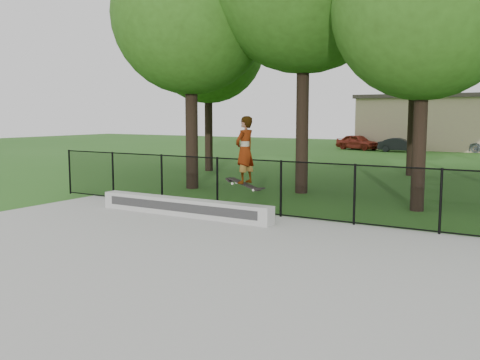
{
  "coord_description": "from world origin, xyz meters",
  "views": [
    {
      "loc": [
        6.23,
        -6.55,
        2.74
      ],
      "look_at": [
        -0.23,
        4.2,
        1.2
      ],
      "focal_mm": 40.0,
      "sensor_mm": 36.0,
      "label": 1
    }
  ],
  "objects_px": {
    "car_c": "(459,143)",
    "skater_airborne": "(245,151)",
    "car_a": "(358,142)",
    "car_b": "(400,145)",
    "grind_ledge": "(183,207)"
  },
  "relations": [
    {
      "from": "car_a",
      "to": "car_c",
      "type": "xyz_separation_m",
      "value": [
        7.13,
        1.92,
        0.05
      ]
    },
    {
      "from": "car_b",
      "to": "car_c",
      "type": "relative_size",
      "value": 0.69
    },
    {
      "from": "car_a",
      "to": "skater_airborne",
      "type": "height_order",
      "value": "skater_airborne"
    },
    {
      "from": "grind_ledge",
      "to": "car_a",
      "type": "relative_size",
      "value": 1.53
    },
    {
      "from": "car_c",
      "to": "skater_airborne",
      "type": "distance_m",
      "value": 31.28
    },
    {
      "from": "car_a",
      "to": "car_b",
      "type": "relative_size",
      "value": 1.24
    },
    {
      "from": "car_b",
      "to": "skater_airborne",
      "type": "relative_size",
      "value": 1.52
    },
    {
      "from": "car_c",
      "to": "skater_airborne",
      "type": "relative_size",
      "value": 2.21
    },
    {
      "from": "grind_ledge",
      "to": "skater_airborne",
      "type": "height_order",
      "value": "skater_airborne"
    },
    {
      "from": "skater_airborne",
      "to": "car_a",
      "type": "bearing_deg",
      "value": 103.47
    },
    {
      "from": "car_a",
      "to": "car_c",
      "type": "distance_m",
      "value": 7.38
    },
    {
      "from": "grind_ledge",
      "to": "car_a",
      "type": "distance_m",
      "value": 29.76
    },
    {
      "from": "car_c",
      "to": "skater_airborne",
      "type": "height_order",
      "value": "skater_airborne"
    },
    {
      "from": "grind_ledge",
      "to": "car_b",
      "type": "distance_m",
      "value": 28.54
    },
    {
      "from": "car_a",
      "to": "grind_ledge",
      "type": "bearing_deg",
      "value": -151.79
    }
  ]
}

